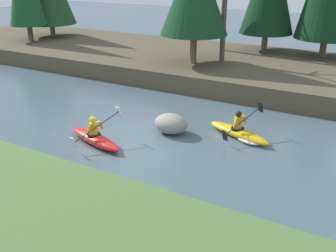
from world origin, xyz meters
The scene contains 6 objects.
ground_plane centered at (0.00, 0.00, 0.00)m, with size 90.00×90.00×0.00m, color #4C606B.
riverbank_far centered at (0.00, 10.55, 0.46)m, with size 44.00×9.48×0.93m.
bare_tree_mid_upstream centered at (-0.52, 9.71, 3.25)m, with size 2.75×2.71×4.91m.
kayaker_lead centered at (3.30, 2.23, 0.20)m, with size 2.74×2.00×1.20m.
kayaker_middle centered at (-1.01, -0.77, 0.22)m, with size 2.77×2.03×1.20m.
boulder_midstream centered at (0.85, 1.38, 0.37)m, with size 1.31×1.03×0.74m.
Camera 1 is at (7.46, -10.54, 5.87)m, focal length 42.00 mm.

